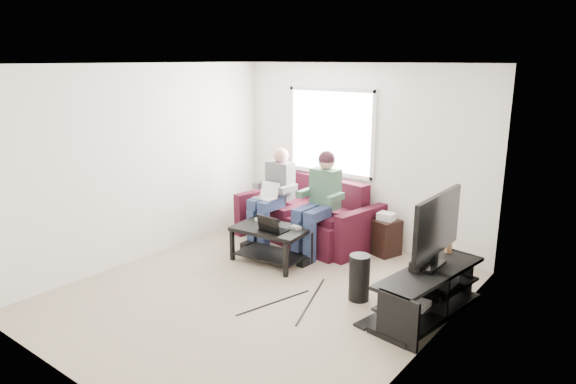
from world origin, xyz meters
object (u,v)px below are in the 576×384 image
(subwoofer, at_px, (359,278))
(end_table, at_px, (385,236))
(sofa, at_px, (310,219))
(coffee_table, at_px, (271,236))
(tv, at_px, (437,227))
(tv_stand, at_px, (428,295))

(subwoofer, distance_m, end_table, 1.50)
(sofa, relative_size, coffee_table, 2.05)
(subwoofer, bearing_deg, coffee_table, 170.50)
(tv, bearing_deg, sofa, 156.20)
(tv, bearing_deg, tv_stand, -88.53)
(sofa, relative_size, subwoofer, 3.97)
(coffee_table, xyz_separation_m, tv, (2.26, -0.02, 0.60))
(coffee_table, xyz_separation_m, subwoofer, (1.49, -0.25, -0.10))
(end_table, bearing_deg, tv_stand, -47.95)
(sofa, bearing_deg, end_table, 8.68)
(subwoofer, bearing_deg, sofa, 141.35)
(coffee_table, relative_size, tv, 0.94)
(coffee_table, xyz_separation_m, tv_stand, (2.26, -0.12, -0.14))
(sofa, height_order, tv, tv)
(sofa, distance_m, tv_stand, 2.60)
(tv_stand, bearing_deg, end_table, 132.05)
(sofa, height_order, tv_stand, sofa)
(sofa, xyz_separation_m, tv_stand, (2.34, -1.13, -0.11))
(sofa, relative_size, tv_stand, 1.34)
(tv, distance_m, end_table, 1.83)
(coffee_table, height_order, subwoofer, subwoofer)
(sofa, bearing_deg, coffee_table, -85.31)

